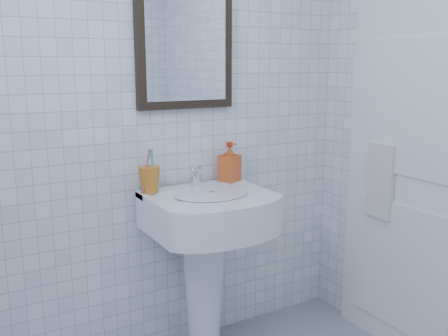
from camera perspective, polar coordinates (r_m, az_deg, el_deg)
wall_back at (r=2.41m, az=-8.46°, el=6.82°), size 2.20×0.02×2.50m
washbasin at (r=2.44m, az=-2.08°, el=-9.02°), size 0.57×0.42×0.87m
faucet at (r=2.44m, az=-3.28°, el=-1.09°), size 0.05×0.10×0.12m
toothbrush_cup at (r=2.34m, az=-8.53°, el=-1.32°), size 0.12×0.12×0.12m
soap_dispenser at (r=2.54m, az=0.64°, el=0.71°), size 0.12×0.12×0.20m
wall_mirror at (r=2.46m, az=-4.45°, el=14.01°), size 0.50×0.04×0.62m
bathroom_door at (r=2.56m, az=20.76°, el=0.83°), size 0.04×0.80×2.00m
towel_ring at (r=2.64m, az=17.94°, el=2.42°), size 0.01×0.18×0.18m
hand_towel at (r=2.66m, az=17.41°, el=-1.44°), size 0.03×0.16×0.38m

